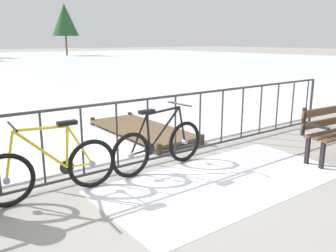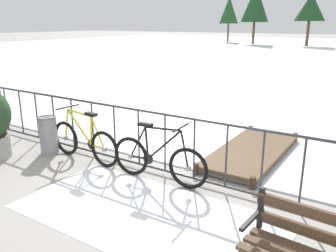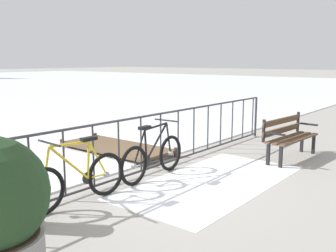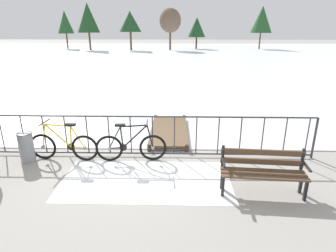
{
  "view_description": "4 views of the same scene",
  "coord_description": "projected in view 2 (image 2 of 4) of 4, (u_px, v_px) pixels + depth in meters",
  "views": [
    {
      "loc": [
        -2.93,
        -4.41,
        1.92
      ],
      "look_at": [
        0.46,
        0.1,
        0.54
      ],
      "focal_mm": 37.77,
      "sensor_mm": 36.0,
      "label": 1
    },
    {
      "loc": [
        2.96,
        -4.51,
        2.46
      ],
      "look_at": [
        0.04,
        0.03,
        0.86
      ],
      "focal_mm": 37.43,
      "sensor_mm": 36.0,
      "label": 2
    },
    {
      "loc": [
        -4.8,
        -4.48,
        2.03
      ],
      "look_at": [
        0.8,
        0.03,
        0.78
      ],
      "focal_mm": 40.71,
      "sensor_mm": 36.0,
      "label": 3
    },
    {
      "loc": [
        1.09,
        -6.46,
        3.06
      ],
      "look_at": [
        0.92,
        -0.03,
        0.82
      ],
      "focal_mm": 30.08,
      "sensor_mm": 36.0,
      "label": 4
    }
  ],
  "objects": [
    {
      "name": "tree_east_mid",
      "position": [
        311.0,
        7.0,
        36.83
      ],
      "size": [
        3.17,
        3.17,
        5.43
      ],
      "color": "brown",
      "rests_on": "ground"
    },
    {
      "name": "tree_extra",
      "position": [
        229.0,
        10.0,
        45.1
      ],
      "size": [
        2.44,
        2.44,
        5.68
      ],
      "color": "brown",
      "rests_on": "ground"
    },
    {
      "name": "bicycle_near_railing",
      "position": [
        158.0,
        160.0,
        5.54
      ],
      "size": [
        1.71,
        0.52,
        0.97
      ],
      "color": "black",
      "rests_on": "ground"
    },
    {
      "name": "tree_centre",
      "position": [
        255.0,
        4.0,
        40.14
      ],
      "size": [
        3.19,
        3.19,
        6.57
      ],
      "color": "brown",
      "rests_on": "ground"
    },
    {
      "name": "bicycle_second",
      "position": [
        84.0,
        142.0,
        6.39
      ],
      "size": [
        1.71,
        0.52,
        0.97
      ],
      "color": "black",
      "rests_on": "ground"
    },
    {
      "name": "trash_bin",
      "position": [
        48.0,
        135.0,
        6.76
      ],
      "size": [
        0.35,
        0.35,
        0.73
      ],
      "color": "gray",
      "rests_on": "ground"
    },
    {
      "name": "wooden_dock",
      "position": [
        251.0,
        150.0,
        6.66
      ],
      "size": [
        1.1,
        2.71,
        0.2
      ],
      "color": "brown",
      "rests_on": "ground"
    },
    {
      "name": "railing_fence",
      "position": [
        165.0,
        143.0,
        5.71
      ],
      "size": [
        9.06,
        0.06,
        1.07
      ],
      "color": "#38383D",
      "rests_on": "ground"
    },
    {
      "name": "snow_patch",
      "position": [
        146.0,
        215.0,
        4.65
      ],
      "size": [
        3.57,
        1.78,
        0.01
      ],
      "primitive_type": "cube",
      "color": "white",
      "rests_on": "ground"
    },
    {
      "name": "ground_plane",
      "position": [
        165.0,
        175.0,
        5.87
      ],
      "size": [
        160.0,
        160.0,
        0.0
      ],
      "primitive_type": "plane",
      "color": "#9E9991"
    }
  ]
}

